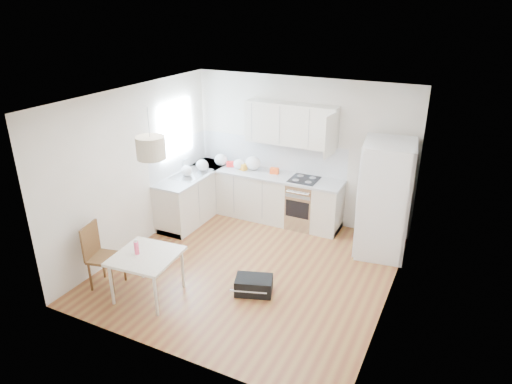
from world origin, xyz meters
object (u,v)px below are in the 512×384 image
gym_bag (254,285)px  dining_chair (105,256)px  refrigerator (385,199)px  dining_table (146,259)px

gym_bag → dining_chair: bearing=-177.8°
refrigerator → dining_chair: size_ratio=1.94×
refrigerator → dining_table: bearing=-142.1°
refrigerator → dining_table: 3.87m
dining_chair → gym_bag: dining_chair is taller
refrigerator → dining_table: size_ratio=2.08×
refrigerator → dining_chair: 4.43m
dining_table → gym_bag: dining_table is taller
dining_chair → gym_bag: size_ratio=1.86×
dining_chair → refrigerator: bearing=27.1°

